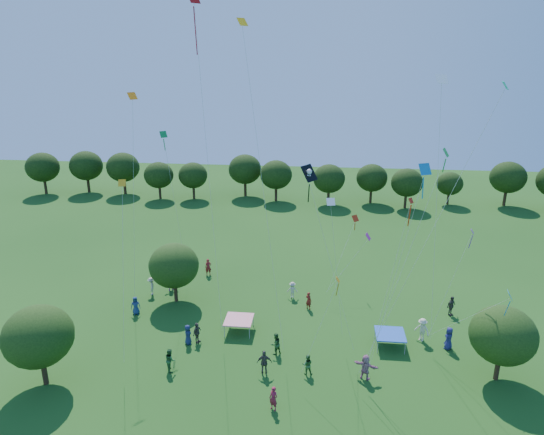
% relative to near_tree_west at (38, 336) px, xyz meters
% --- Properties ---
extents(near_tree_west, '(4.52, 4.52, 5.71)m').
position_rel_near_tree_west_xyz_m(near_tree_west, '(0.00, 0.00, 0.00)').
color(near_tree_west, '#422B19').
rests_on(near_tree_west, ground).
extents(near_tree_north, '(4.42, 4.42, 5.49)m').
position_rel_near_tree_west_xyz_m(near_tree_north, '(5.36, 12.35, -0.18)').
color(near_tree_north, '#422B19').
rests_on(near_tree_north, ground).
extents(near_tree_east, '(4.33, 4.33, 5.41)m').
position_rel_near_tree_west_xyz_m(near_tree_east, '(30.50, 3.71, -0.22)').
color(near_tree_east, '#422B19').
rests_on(near_tree_east, ground).
extents(treeline, '(88.01, 8.77, 6.77)m').
position_rel_near_tree_west_xyz_m(treeline, '(13.23, 45.67, 0.42)').
color(treeline, '#422B19').
rests_on(treeline, ground).
extents(tent_red_stripe, '(2.20, 2.20, 1.10)m').
position_rel_near_tree_west_xyz_m(tent_red_stripe, '(11.90, 7.90, -2.63)').
color(tent_red_stripe, red).
rests_on(tent_red_stripe, ground).
extents(tent_blue, '(2.20, 2.20, 1.10)m').
position_rel_near_tree_west_xyz_m(tent_blue, '(23.71, 7.01, -2.63)').
color(tent_blue, blue).
rests_on(tent_blue, ground).
extents(crowd_person_0, '(0.89, 0.64, 1.61)m').
position_rel_near_tree_west_xyz_m(crowd_person_0, '(2.62, 9.69, -2.86)').
color(crowd_person_0, navy).
rests_on(crowd_person_0, ground).
extents(crowd_person_1, '(0.71, 0.66, 1.60)m').
position_rel_near_tree_west_xyz_m(crowd_person_1, '(17.35, 12.15, -2.87)').
color(crowd_person_1, maroon).
rests_on(crowd_person_1, ground).
extents(crowd_person_2, '(0.78, 0.46, 1.53)m').
position_rel_near_tree_west_xyz_m(crowd_person_2, '(17.57, 2.91, -2.90)').
color(crowd_person_2, '#2F5F28').
rests_on(crowd_person_2, ground).
extents(crowd_person_3, '(0.85, 1.22, 1.71)m').
position_rel_near_tree_west_xyz_m(crowd_person_3, '(2.75, 13.30, -2.81)').
color(crowd_person_3, '#B6AD92').
rests_on(crowd_person_3, ground).
extents(crowd_person_4, '(1.10, 1.03, 1.77)m').
position_rel_near_tree_west_xyz_m(crowd_person_4, '(29.48, 12.32, -2.78)').
color(crowd_person_4, '#443F36').
rests_on(crowd_person_4, ground).
extents(crowd_person_5, '(1.44, 1.31, 1.54)m').
position_rel_near_tree_west_xyz_m(crowd_person_5, '(4.27, 14.39, -2.90)').
color(crowd_person_5, '#AE65A2').
rests_on(crowd_person_5, ground).
extents(crowd_person_6, '(0.72, 0.90, 1.61)m').
position_rel_near_tree_west_xyz_m(crowd_person_6, '(8.31, 5.69, -2.86)').
color(crowd_person_6, '#1A254E').
rests_on(crowd_person_6, ground).
extents(crowd_person_7, '(0.75, 0.60, 1.73)m').
position_rel_near_tree_west_xyz_m(crowd_person_7, '(7.03, 18.02, -2.80)').
color(crowd_person_7, maroon).
rests_on(crowd_person_7, ground).
extents(crowd_person_8, '(0.93, 0.90, 1.70)m').
position_rel_near_tree_west_xyz_m(crowd_person_8, '(15.14, 5.09, -2.82)').
color(crowd_person_8, '#264F22').
rests_on(crowd_person_8, ground).
extents(crowd_person_9, '(1.05, 0.53, 1.56)m').
position_rel_near_tree_west_xyz_m(crowd_person_9, '(15.80, 14.07, -2.89)').
color(crowd_person_9, '#C3B69C').
rests_on(crowd_person_9, ground).
extents(crowd_person_10, '(0.75, 1.07, 1.67)m').
position_rel_near_tree_west_xyz_m(crowd_person_10, '(8.96, 5.97, -2.83)').
color(crowd_person_10, '#474239').
rests_on(crowd_person_10, ground).
extents(crowd_person_11, '(1.83, 1.21, 1.85)m').
position_rel_near_tree_west_xyz_m(crowd_person_11, '(21.54, 2.82, -2.74)').
color(crowd_person_11, '#9E5C80').
rests_on(crowd_person_11, ground).
extents(crowd_person_12, '(0.95, 0.98, 1.80)m').
position_rel_near_tree_west_xyz_m(crowd_person_12, '(28.08, 7.11, -2.77)').
color(crowd_person_12, navy).
rests_on(crowd_person_12, ground).
extents(crowd_person_13, '(0.73, 0.65, 1.64)m').
position_rel_near_tree_west_xyz_m(crowd_person_13, '(15.60, -0.92, -2.85)').
color(crowd_person_13, maroon).
rests_on(crowd_person_13, ground).
extents(crowd_person_14, '(0.79, 0.95, 1.70)m').
position_rel_near_tree_west_xyz_m(crowd_person_14, '(7.97, 2.34, -2.82)').
color(crowd_person_14, '#255628').
rests_on(crowd_person_14, ground).
extents(crowd_person_15, '(1.30, 1.23, 1.90)m').
position_rel_near_tree_west_xyz_m(crowd_person_15, '(26.28, 8.08, -2.72)').
color(crowd_person_15, beige).
rests_on(crowd_person_15, ground).
extents(crowd_person_16, '(1.11, 0.60, 1.81)m').
position_rel_near_tree_west_xyz_m(crowd_person_16, '(14.60, 2.64, -2.76)').
color(crowd_person_16, '#423E35').
rests_on(crowd_person_16, ground).
extents(pirate_kite, '(3.96, 2.38, 13.63)m').
position_rel_near_tree_west_xyz_m(pirate_kite, '(17.48, 2.46, 10.46)').
color(pirate_kite, black).
extents(red_high_kite, '(1.81, 1.97, 23.68)m').
position_rel_near_tree_west_xyz_m(red_high_kite, '(9.85, 6.95, 16.87)').
color(red_high_kite, red).
extents(small_kite_0, '(2.78, 4.77, 5.69)m').
position_rel_near_tree_west_xyz_m(small_kite_0, '(21.16, 17.22, 2.43)').
color(small_kite_0, red).
extents(small_kite_1, '(1.70, 0.78, 17.19)m').
position_rel_near_tree_west_xyz_m(small_kite_1, '(3.31, 10.73, 11.32)').
color(small_kite_1, orange).
extents(small_kite_2, '(0.79, 3.94, 11.84)m').
position_rel_near_tree_west_xyz_m(small_kite_2, '(4.74, 4.06, 6.68)').
color(small_kite_2, '#FFA416').
extents(small_kite_3, '(3.75, 1.05, 15.02)m').
position_rel_near_tree_west_xyz_m(small_kite_3, '(24.11, 1.40, 9.19)').
color(small_kite_3, '#1B9526').
extents(small_kite_4, '(2.93, 6.40, 6.90)m').
position_rel_near_tree_west_xyz_m(small_kite_4, '(28.82, 1.52, 3.17)').
color(small_kite_4, '#1276B4').
extents(small_kite_5, '(3.74, 1.71, 5.17)m').
position_rel_near_tree_west_xyz_m(small_kite_5, '(22.03, 14.15, 2.06)').
color(small_kite_5, '#931880').
extents(small_kite_6, '(1.59, 1.89, 11.05)m').
position_rel_near_tree_west_xyz_m(small_kite_6, '(19.02, 4.76, 6.41)').
color(small_kite_6, white).
extents(small_kite_7, '(5.71, 3.30, 18.69)m').
position_rel_near_tree_west_xyz_m(small_kite_7, '(24.83, -0.60, 10.49)').
color(small_kite_7, '#0ED8D4').
extents(small_kite_8, '(1.91, 1.04, 12.18)m').
position_rel_near_tree_west_xyz_m(small_kite_8, '(22.78, 1.30, 6.44)').
color(small_kite_8, red).
extents(small_kite_9, '(3.08, 1.49, 21.98)m').
position_rel_near_tree_west_xyz_m(small_kite_9, '(13.79, 4.53, 13.99)').
color(small_kite_9, '#F5AF0C').
extents(small_kite_10, '(2.25, 0.55, 6.82)m').
position_rel_near_tree_west_xyz_m(small_kite_10, '(18.97, 1.59, 2.98)').
color(small_kite_10, orange).
extents(small_kite_11, '(0.86, 2.68, 13.89)m').
position_rel_near_tree_west_xyz_m(small_kite_11, '(5.00, 13.78, 8.72)').
color(small_kite_11, '#188637').
extents(small_kite_12, '(2.56, 1.26, 14.25)m').
position_rel_near_tree_west_xyz_m(small_kite_12, '(23.40, 0.86, 9.38)').
color(small_kite_12, '#1278BA').
extents(small_kite_13, '(2.20, 0.51, 8.66)m').
position_rel_near_tree_west_xyz_m(small_kite_13, '(28.00, 6.33, 4.17)').
color(small_kite_13, purple).
extents(small_kite_14, '(1.58, 0.61, 18.76)m').
position_rel_near_tree_west_xyz_m(small_kite_14, '(25.57, 6.25, 12.72)').
color(small_kite_14, white).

